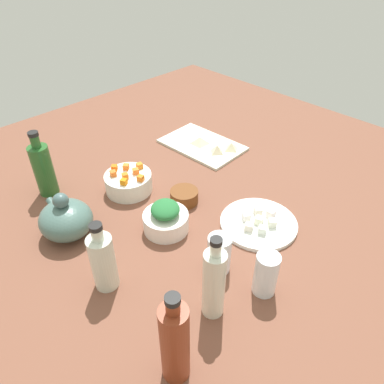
% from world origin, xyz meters
% --- Properties ---
extents(tabletop, '(1.90, 1.90, 0.03)m').
position_xyz_m(tabletop, '(0.00, 0.00, 0.01)').
color(tabletop, brown).
rests_on(tabletop, ground).
extents(cutting_board, '(0.32, 0.22, 0.01)m').
position_xyz_m(cutting_board, '(0.23, -0.29, 0.03)').
color(cutting_board, silver).
rests_on(cutting_board, tabletop).
extents(plate_tofu, '(0.23, 0.23, 0.01)m').
position_xyz_m(plate_tofu, '(-0.20, -0.07, 0.04)').
color(plate_tofu, white).
rests_on(plate_tofu, tabletop).
extents(bowl_greens, '(0.13, 0.13, 0.05)m').
position_xyz_m(bowl_greens, '(-0.03, 0.13, 0.06)').
color(bowl_greens, white).
rests_on(bowl_greens, tabletop).
extents(bowl_carrots, '(0.15, 0.15, 0.06)m').
position_xyz_m(bowl_carrots, '(0.20, 0.09, 0.06)').
color(bowl_carrots, white).
rests_on(bowl_carrots, tabletop).
extents(bowl_small_side, '(0.09, 0.09, 0.04)m').
position_xyz_m(bowl_small_side, '(0.03, 0.01, 0.05)').
color(bowl_small_side, brown).
rests_on(bowl_small_side, tabletop).
extents(teapot, '(0.17, 0.15, 0.14)m').
position_xyz_m(teapot, '(0.16, 0.34, 0.08)').
color(teapot, '#4A6A63').
rests_on(teapot, tabletop).
extents(bottle_0, '(0.05, 0.05, 0.23)m').
position_xyz_m(bottle_0, '(-0.31, 0.24, 0.13)').
color(bottle_0, silver).
rests_on(bottle_0, tabletop).
extents(bottle_1, '(0.06, 0.06, 0.20)m').
position_xyz_m(bottle_1, '(-0.07, 0.37, 0.11)').
color(bottle_1, silver).
rests_on(bottle_1, tabletop).
extents(bottle_2, '(0.06, 0.06, 0.24)m').
position_xyz_m(bottle_2, '(-0.35, 0.39, 0.14)').
color(bottle_2, maroon).
rests_on(bottle_2, tabletop).
extents(bottle_3, '(0.06, 0.06, 0.22)m').
position_xyz_m(bottle_3, '(0.38, 0.29, 0.12)').
color(bottle_3, '#285E27').
rests_on(bottle_3, tabletop).
extents(drinking_glass_0, '(0.06, 0.06, 0.11)m').
position_xyz_m(drinking_glass_0, '(-0.23, 0.13, 0.08)').
color(drinking_glass_0, white).
rests_on(drinking_glass_0, tabletop).
extents(drinking_glass_1, '(0.06, 0.06, 0.12)m').
position_xyz_m(drinking_glass_1, '(-0.36, 0.11, 0.09)').
color(drinking_glass_1, white).
rests_on(drinking_glass_1, tabletop).
extents(carrot_cube_0, '(0.02, 0.02, 0.02)m').
position_xyz_m(carrot_cube_0, '(0.17, 0.13, 0.10)').
color(carrot_cube_0, orange).
rests_on(carrot_cube_0, bowl_carrots).
extents(carrot_cube_1, '(0.03, 0.03, 0.02)m').
position_xyz_m(carrot_cube_1, '(0.23, 0.08, 0.10)').
color(carrot_cube_1, orange).
rests_on(carrot_cube_1, bowl_carrots).
extents(carrot_cube_2, '(0.02, 0.02, 0.02)m').
position_xyz_m(carrot_cube_2, '(0.23, 0.13, 0.10)').
color(carrot_cube_2, orange).
rests_on(carrot_cube_2, bowl_carrots).
extents(carrot_cube_3, '(0.02, 0.02, 0.02)m').
position_xyz_m(carrot_cube_3, '(0.19, 0.07, 0.10)').
color(carrot_cube_3, orange).
rests_on(carrot_cube_3, bowl_carrots).
extents(carrot_cube_4, '(0.02, 0.02, 0.02)m').
position_xyz_m(carrot_cube_4, '(0.19, 0.11, 0.10)').
color(carrot_cube_4, orange).
rests_on(carrot_cube_4, bowl_carrots).
extents(carrot_cube_5, '(0.03, 0.03, 0.02)m').
position_xyz_m(carrot_cube_5, '(0.25, 0.11, 0.10)').
color(carrot_cube_5, orange).
rests_on(carrot_cube_5, bowl_carrots).
extents(carrot_cube_6, '(0.02, 0.02, 0.02)m').
position_xyz_m(carrot_cube_6, '(0.20, 0.04, 0.10)').
color(carrot_cube_6, orange).
rests_on(carrot_cube_6, bowl_carrots).
extents(carrot_cube_7, '(0.02, 0.02, 0.02)m').
position_xyz_m(carrot_cube_7, '(0.15, 0.08, 0.10)').
color(carrot_cube_7, orange).
rests_on(carrot_cube_7, bowl_carrots).
extents(chopped_greens_mound, '(0.12, 0.12, 0.04)m').
position_xyz_m(chopped_greens_mound, '(-0.03, 0.13, 0.10)').
color(chopped_greens_mound, '#276F37').
rests_on(chopped_greens_mound, bowl_greens).
extents(tofu_cube_0, '(0.03, 0.03, 0.02)m').
position_xyz_m(tofu_cube_0, '(-0.18, -0.10, 0.05)').
color(tofu_cube_0, white).
rests_on(tofu_cube_0, plate_tofu).
extents(tofu_cube_1, '(0.03, 0.03, 0.02)m').
position_xyz_m(tofu_cube_1, '(-0.24, -0.09, 0.05)').
color(tofu_cube_1, white).
rests_on(tofu_cube_1, plate_tofu).
extents(tofu_cube_2, '(0.03, 0.03, 0.02)m').
position_xyz_m(tofu_cube_2, '(-0.21, -0.07, 0.05)').
color(tofu_cube_2, white).
rests_on(tofu_cube_2, plate_tofu).
extents(tofu_cube_3, '(0.03, 0.03, 0.02)m').
position_xyz_m(tofu_cube_3, '(-0.24, -0.04, 0.05)').
color(tofu_cube_3, white).
rests_on(tofu_cube_3, plate_tofu).
extents(tofu_cube_4, '(0.02, 0.02, 0.02)m').
position_xyz_m(tofu_cube_4, '(-0.21, -0.12, 0.05)').
color(tofu_cube_4, white).
rests_on(tofu_cube_4, plate_tofu).
extents(tofu_cube_5, '(0.03, 0.03, 0.02)m').
position_xyz_m(tofu_cube_5, '(-0.17, -0.05, 0.05)').
color(tofu_cube_5, white).
rests_on(tofu_cube_5, plate_tofu).
extents(tofu_cube_6, '(0.03, 0.03, 0.02)m').
position_xyz_m(tofu_cube_6, '(-0.20, -0.02, 0.05)').
color(tofu_cube_6, white).
rests_on(tofu_cube_6, plate_tofu).
extents(dumpling_0, '(0.05, 0.05, 0.03)m').
position_xyz_m(dumpling_0, '(0.12, -0.33, 0.05)').
color(dumpling_0, beige).
rests_on(dumpling_0, cutting_board).
extents(dumpling_1, '(0.08, 0.08, 0.03)m').
position_xyz_m(dumpling_1, '(0.24, -0.28, 0.05)').
color(dumpling_1, beige).
rests_on(dumpling_1, cutting_board).
extents(dumpling_2, '(0.05, 0.05, 0.03)m').
position_xyz_m(dumpling_2, '(0.15, -0.28, 0.06)').
color(dumpling_2, beige).
rests_on(dumpling_2, cutting_board).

